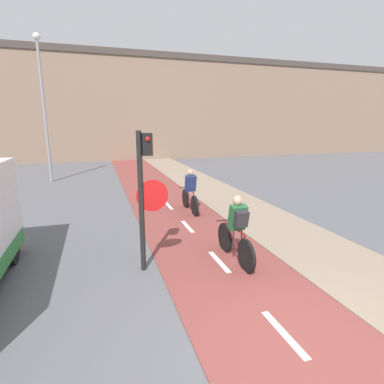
{
  "coord_description": "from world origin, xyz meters",
  "views": [
    {
      "loc": [
        -2.48,
        -2.79,
        3.07
      ],
      "look_at": [
        0.0,
        5.05,
        1.2
      ],
      "focal_mm": 28.0,
      "sensor_mm": 36.0,
      "label": 1
    }
  ],
  "objects_px": {
    "street_lamp_far": "(43,95)",
    "cyclist_near": "(236,231)",
    "cyclist_far": "(190,193)",
    "traffic_light_pole": "(145,186)"
  },
  "relations": [
    {
      "from": "street_lamp_far",
      "to": "cyclist_near",
      "type": "relative_size",
      "value": 4.07
    },
    {
      "from": "traffic_light_pole",
      "to": "cyclist_near",
      "type": "bearing_deg",
      "value": -7.19
    },
    {
      "from": "cyclist_near",
      "to": "cyclist_far",
      "type": "relative_size",
      "value": 1.01
    },
    {
      "from": "street_lamp_far",
      "to": "cyclist_far",
      "type": "height_order",
      "value": "street_lamp_far"
    },
    {
      "from": "traffic_light_pole",
      "to": "cyclist_near",
      "type": "height_order",
      "value": "traffic_light_pole"
    },
    {
      "from": "street_lamp_far",
      "to": "cyclist_far",
      "type": "relative_size",
      "value": 4.12
    },
    {
      "from": "traffic_light_pole",
      "to": "cyclist_far",
      "type": "height_order",
      "value": "traffic_light_pole"
    },
    {
      "from": "street_lamp_far",
      "to": "cyclist_near",
      "type": "bearing_deg",
      "value": -65.9
    },
    {
      "from": "traffic_light_pole",
      "to": "cyclist_near",
      "type": "distance_m",
      "value": 2.28
    },
    {
      "from": "traffic_light_pole",
      "to": "cyclist_near",
      "type": "relative_size",
      "value": 1.61
    }
  ]
}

